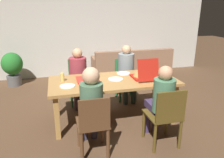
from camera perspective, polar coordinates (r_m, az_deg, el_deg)
name	(u,v)px	position (r m, az deg, el deg)	size (l,w,h in m)	color
ground_plane	(113,119)	(3.99, 0.36, -10.46)	(20.00, 20.00, 0.00)	brown
back_wall	(87,25)	(6.41, -6.58, 14.05)	(7.25, 0.12, 2.91)	beige
dining_table	(113,84)	(3.72, 0.39, -1.30)	(2.15, 0.96, 0.75)	#AE7C42
chair_0	(93,125)	(2.89, -4.94, -11.97)	(0.41, 0.43, 0.88)	brown
person_0	(91,103)	(2.90, -5.56, -6.31)	(0.30, 0.54, 1.23)	#3B374C
chair_1	(78,79)	(4.56, -8.92, 0.11)	(0.38, 0.41, 0.91)	#2C6432
person_1	(78,72)	(4.37, -8.83, 1.71)	(0.35, 0.54, 1.17)	#3A2B3A
chair_2	(125,78)	(4.73, 3.39, 0.31)	(0.41, 0.38, 0.87)	#2F703F
person_2	(127,69)	(4.56, 3.90, 2.74)	(0.34, 0.50, 1.19)	#2C3E3B
chair_3	(165,116)	(3.14, 13.89, -9.37)	(0.45, 0.46, 0.90)	#544219
person_3	(161,98)	(3.18, 12.83, -4.96)	(0.30, 0.53, 1.18)	#3C2C4E
pizza_box_0	(144,76)	(3.78, 8.30, 0.89)	(0.37, 0.46, 0.38)	#B11D12
pizza_box_1	(88,79)	(3.69, -6.41, -0.13)	(0.37, 0.37, 0.02)	red
plate_0	(123,73)	(4.04, 3.03, 1.52)	(0.25, 0.25, 0.01)	white
plate_1	(116,79)	(3.71, 0.94, 0.00)	(0.26, 0.26, 0.01)	white
plate_2	(67,86)	(3.45, -11.67, -1.82)	(0.24, 0.24, 0.01)	white
drinking_glass_0	(62,77)	(3.69, -12.95, 0.47)	(0.06, 0.06, 0.14)	#D9C35F
drinking_glass_1	(100,85)	(3.30, -3.26, -1.53)	(0.07, 0.07, 0.11)	#B14D29
couch	(131,67)	(6.21, 5.13, 3.04)	(2.18, 0.82, 0.84)	#90674D
potted_plant	(12,67)	(6.05, -24.73, 2.97)	(0.52, 0.52, 0.86)	#595757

